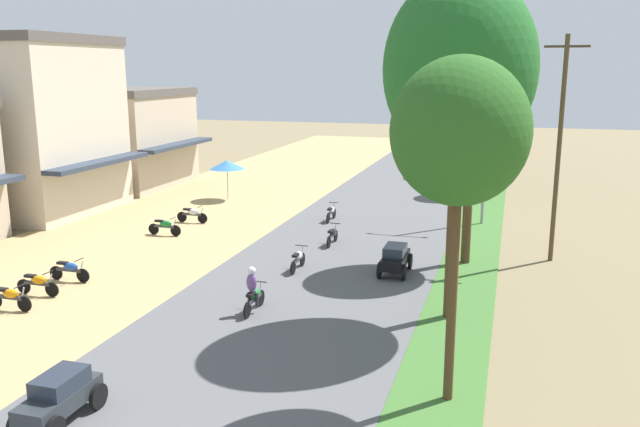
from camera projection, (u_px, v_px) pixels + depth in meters
name	position (u px, v px, depth m)	size (l,w,h in m)	color
shophouse_mid	(24.00, 125.00, 37.71)	(9.88, 8.41, 10.10)	beige
shophouse_far	(116.00, 137.00, 46.52)	(9.87, 8.58, 6.90)	#C6B299
parked_motorbike_second	(10.00, 296.00, 22.64)	(1.80, 0.54, 0.94)	black
parked_motorbike_third	(38.00, 283.00, 24.11)	(1.80, 0.54, 0.94)	black
parked_motorbike_fourth	(70.00, 269.00, 25.71)	(1.80, 0.54, 0.94)	black
parked_motorbike_fifth	(165.00, 226.00, 32.79)	(1.80, 0.54, 0.94)	black
parked_motorbike_sixth	(192.00, 214.00, 35.49)	(1.80, 0.54, 0.94)	black
vendor_umbrella	(227.00, 165.00, 41.33)	(2.20, 2.20, 2.52)	#99999E
median_tree_nearest	(460.00, 133.00, 15.19)	(3.27, 3.27, 8.55)	#4C351E
median_tree_second	(459.00, 70.00, 20.38)	(4.79, 4.79, 11.18)	#4C351E
median_tree_third	(474.00, 87.00, 26.70)	(4.08, 4.08, 9.79)	#4C351E
median_tree_fourth	(492.00, 111.00, 42.78)	(3.16, 3.16, 7.43)	#4C351E
median_tree_fifth	(500.00, 69.00, 50.80)	(4.59, 4.59, 10.92)	#4C351E
streetlamp_near	(486.00, 135.00, 34.39)	(3.16, 0.20, 8.38)	gray
streetlamp_mid	(495.00, 119.00, 47.60)	(3.16, 0.20, 8.02)	gray
streetlamp_far	(499.00, 111.00, 59.33)	(3.16, 0.20, 7.60)	gray
utility_pole_near	(559.00, 147.00, 27.72)	(1.80, 0.20, 9.66)	brown
car_sedan_charcoal	(59.00, 396.00, 15.40)	(1.10, 2.26, 1.19)	#282D33
car_sedan_black	(395.00, 258.00, 26.59)	(1.10, 2.26, 1.19)	black
motorbike_foreground_rider	(253.00, 291.00, 22.32)	(0.54, 1.80, 1.66)	black
motorbike_ahead_second	(298.00, 258.00, 27.09)	(0.54, 1.80, 0.94)	black
motorbike_ahead_third	(332.00, 234.00, 31.01)	(0.54, 1.80, 0.94)	black
motorbike_ahead_fourth	(331.00, 212.00, 35.86)	(0.54, 1.80, 0.94)	black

